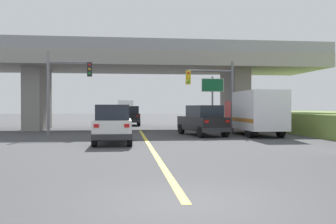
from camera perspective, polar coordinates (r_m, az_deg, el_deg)
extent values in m
plane|color=#424244|center=(32.67, -4.46, -2.60)|extent=(160.00, 160.00, 0.00)
cube|color=gray|center=(32.84, -4.47, 7.47)|extent=(31.58, 8.17, 1.16)
cube|color=gray|center=(33.44, -19.37, 1.87)|extent=(1.41, 4.90, 5.17)
cube|color=gray|center=(34.04, 10.18, 1.88)|extent=(1.41, 4.90, 5.17)
cube|color=gray|center=(29.10, -4.18, 10.39)|extent=(31.58, 0.20, 0.90)
cube|color=gray|center=(36.88, -4.69, 8.34)|extent=(31.58, 0.20, 0.90)
cube|color=yellow|center=(18.69, -2.89, -5.06)|extent=(0.20, 22.96, 0.01)
cube|color=silver|center=(19.63, -8.39, -2.43)|extent=(1.86, 4.36, 0.90)
cube|color=#1E232D|center=(19.27, -8.43, -0.02)|extent=(1.64, 2.40, 0.76)
cube|color=#2D2D30|center=(17.52, -8.62, -3.83)|extent=(1.90, 0.20, 0.28)
cube|color=red|center=(17.46, -10.92, -2.11)|extent=(0.24, 0.06, 0.16)
cube|color=red|center=(17.41, -6.33, -2.11)|extent=(0.24, 0.06, 0.16)
cylinder|color=black|center=(21.33, -10.48, -3.40)|extent=(0.26, 0.72, 0.72)
cylinder|color=black|center=(21.28, -6.01, -3.40)|extent=(0.26, 0.72, 0.72)
cylinder|color=black|center=(18.08, -11.20, -4.14)|extent=(0.26, 0.72, 0.72)
cylinder|color=black|center=(18.02, -5.91, -4.14)|extent=(0.26, 0.72, 0.72)
cube|color=black|center=(24.93, 5.23, -1.76)|extent=(2.76, 4.83, 0.90)
cube|color=#1E232D|center=(24.60, 5.55, 0.14)|extent=(2.12, 2.79, 0.76)
cube|color=#2D2D30|center=(22.93, 7.47, -2.76)|extent=(1.90, 0.59, 0.28)
cube|color=red|center=(22.55, 5.95, -1.46)|extent=(0.25, 0.11, 0.16)
cube|color=red|center=(23.16, 9.10, -1.41)|extent=(0.25, 0.11, 0.16)
cylinder|color=black|center=(26.24, 2.05, -2.62)|extent=(0.40, 0.76, 0.72)
cylinder|color=black|center=(26.87, 5.38, -2.54)|extent=(0.40, 0.76, 0.72)
cylinder|color=black|center=(23.05, 5.06, -3.08)|extent=(0.40, 0.76, 0.72)
cylinder|color=black|center=(23.76, 8.74, -2.98)|extent=(0.40, 0.76, 0.72)
cube|color=red|center=(28.06, 11.38, -0.29)|extent=(2.20, 2.00, 1.90)
cube|color=silver|center=(24.93, 13.73, 0.26)|extent=(2.31, 4.63, 2.50)
cube|color=#B26619|center=(24.94, 13.72, -1.17)|extent=(2.33, 4.53, 0.24)
cylinder|color=black|center=(27.80, 9.41, -2.25)|extent=(0.30, 0.90, 0.90)
cylinder|color=black|center=(28.42, 13.30, -2.20)|extent=(0.30, 0.90, 0.90)
cylinder|color=black|center=(23.54, 12.41, -2.80)|extent=(0.30, 0.90, 0.90)
cylinder|color=black|center=(24.27, 16.88, -2.71)|extent=(0.30, 0.90, 0.90)
cube|color=black|center=(39.36, -5.81, -0.85)|extent=(1.93, 4.23, 0.90)
cube|color=#1E232D|center=(39.03, -5.80, 0.35)|extent=(1.70, 2.33, 0.76)
cube|color=#2D2D30|center=(37.30, -5.77, -1.42)|extent=(1.97, 0.20, 0.28)
cube|color=red|center=(37.21, -6.88, -0.61)|extent=(0.24, 0.06, 0.16)
cube|color=red|center=(37.23, -4.65, -0.60)|extent=(0.24, 0.06, 0.16)
cylinder|color=black|center=(40.94, -7.05, -1.43)|extent=(0.26, 0.72, 0.72)
cylinder|color=black|center=(40.96, -4.62, -1.42)|extent=(0.26, 0.72, 0.72)
cylinder|color=black|center=(37.81, -7.09, -1.60)|extent=(0.26, 0.72, 0.72)
cylinder|color=black|center=(37.83, -4.46, -1.60)|extent=(0.26, 0.72, 0.72)
cylinder|color=#56595E|center=(26.71, 9.80, 2.16)|extent=(0.18, 0.18, 5.13)
cylinder|color=#56595E|center=(26.43, 6.51, 6.29)|extent=(3.16, 0.12, 0.12)
cube|color=gold|center=(26.08, 3.11, 5.31)|extent=(0.32, 0.26, 0.96)
sphere|color=red|center=(25.96, 3.17, 6.00)|extent=(0.16, 0.16, 0.16)
sphere|color=gold|center=(25.93, 3.17, 5.34)|extent=(0.16, 0.16, 0.16)
sphere|color=green|center=(25.91, 3.16, 4.68)|extent=(0.16, 0.16, 0.16)
cylinder|color=slate|center=(26.20, -17.89, 2.73)|extent=(0.18, 0.18, 5.64)
cylinder|color=slate|center=(26.13, -14.94, 7.41)|extent=(2.73, 0.12, 0.12)
cube|color=#232326|center=(25.91, -11.92, 6.40)|extent=(0.32, 0.26, 0.96)
sphere|color=red|center=(25.79, -11.96, 7.10)|extent=(0.16, 0.16, 0.16)
sphere|color=gold|center=(25.76, -11.95, 6.44)|extent=(0.16, 0.16, 0.16)
sphere|color=green|center=(25.73, -11.95, 5.77)|extent=(0.16, 0.16, 0.16)
cylinder|color=slate|center=(30.07, 6.82, 1.28)|extent=(0.14, 0.14, 4.36)
cube|color=#146638|center=(30.06, 6.85, 4.12)|extent=(1.73, 0.08, 0.99)
cube|color=white|center=(30.05, 6.86, 4.12)|extent=(1.81, 0.04, 1.07)
cube|color=navy|center=(62.33, -6.52, 0.26)|extent=(2.20, 2.00, 1.90)
cube|color=white|center=(58.87, -6.52, 0.53)|extent=(2.31, 4.92, 2.50)
cube|color=#197F4C|center=(58.88, -6.52, -0.08)|extent=(2.33, 4.82, 0.24)
cylinder|color=black|center=(62.35, -7.44, -0.61)|extent=(0.30, 0.90, 0.90)
cylinder|color=black|center=(62.35, -5.60, -0.61)|extent=(0.30, 0.90, 0.90)
cylinder|color=black|center=(57.67, -7.51, -0.72)|extent=(0.30, 0.90, 0.90)
cylinder|color=black|center=(57.67, -5.52, -0.71)|extent=(0.30, 0.90, 0.90)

